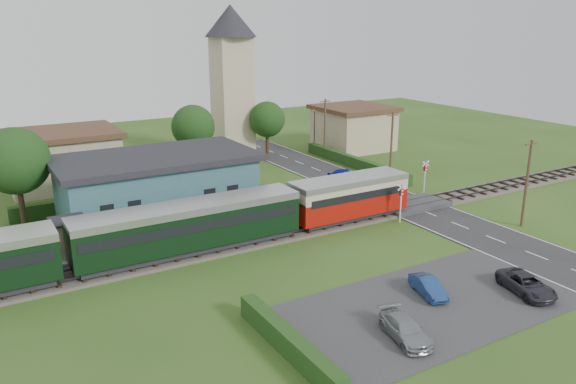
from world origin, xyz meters
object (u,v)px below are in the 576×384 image
equipment_hut (70,237)px  car_park_silver (405,329)px  pedestrian_far (99,236)px  car_park_blue (428,287)px  crossing_signal_far (425,173)px  car_on_road (346,175)px  crossing_signal_near (401,197)px  church_tower (232,71)px  house_west (63,158)px  car_park_dark (527,284)px  station_building (157,186)px  pedestrian_near (254,207)px  train (144,234)px  house_east (354,127)px

equipment_hut → car_park_silver: size_ratio=0.68×
pedestrian_far → car_park_blue: bearing=-152.4°
crossing_signal_far → car_park_blue: 21.13m
car_on_road → crossing_signal_near: bearing=172.9°
crossing_signal_far → car_park_blue: size_ratio=1.05×
church_tower → house_west: 21.55m
crossing_signal_far → car_park_silver: crossing_signal_far is taller
car_park_dark → car_park_blue: bearing=166.4°
car_on_road → car_park_dark: car_on_road is taller
station_building → crossing_signal_far: 24.51m
car_park_silver → equipment_hut: bearing=135.6°
crossing_signal_far → car_park_silver: size_ratio=0.88×
equipment_hut → pedestrian_near: 14.08m
car_on_road → equipment_hut: bearing=112.7°
car_park_dark → pedestrian_near: bearing=128.4°
train → crossing_signal_near: size_ratio=13.18×
station_building → car_park_silver: (4.72, -24.98, -2.07)m
station_building → house_east: (30.00, 13.01, 0.10)m
house_west → crossing_signal_far: size_ratio=3.30×
house_east → car_on_road: (-10.02, -12.06, -2.11)m
car_park_dark → pedestrian_far: bearing=151.8°
house_east → pedestrian_near: bearing=-142.2°
car_on_road → car_park_dark: 26.36m
car_park_silver → pedestrian_far: size_ratio=1.99×
house_east → crossing_signal_far: (-6.40, -19.61, -0.66)m
car_park_dark → pedestrian_far: size_ratio=2.14×
pedestrian_near → car_on_road: bearing=-148.1°
train → pedestrian_near: size_ratio=22.21×
train → crossing_signal_near: bearing=-6.8°
church_tower → pedestrian_far: (-21.08, -22.67, -8.84)m
pedestrian_near → pedestrian_far: (-12.15, -0.09, -0.03)m
church_tower → car_park_dark: church_tower is taller
church_tower → crossing_signal_far: 26.39m
house_west → pedestrian_near: size_ratio=5.55×
house_west → house_east: 35.01m
car_park_dark → house_east: bearing=82.5°
equipment_hut → train: train is taller
house_west → car_park_blue: size_ratio=3.45×
crossing_signal_near → car_park_silver: 17.97m
car_park_blue → crossing_signal_near: bearing=71.3°
car_park_dark → house_west: bearing=131.5°
car_park_silver → pedestrian_near: pedestrian_near is taller
pedestrian_near → crossing_signal_near: bearing=157.4°
equipment_hut → car_park_dark: 29.44m
train → house_west: 23.04m
church_tower → crossing_signal_far: bearing=-70.0°
crossing_signal_near → car_park_blue: 12.89m
church_tower → house_east: size_ratio=2.00×
equipment_hut → car_park_blue: 23.67m
crossing_signal_far → pedestrian_far: crossing_signal_far is taller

